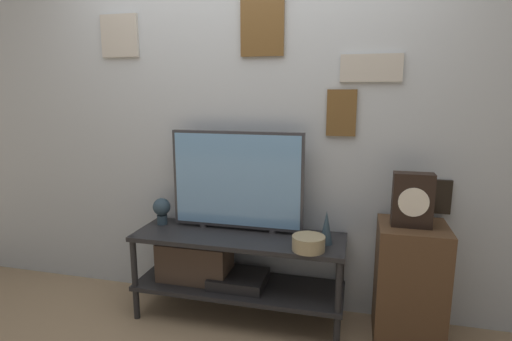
# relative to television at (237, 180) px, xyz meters

# --- Properties ---
(ground_plane) EXTENTS (12.00, 12.00, 0.00)m
(ground_plane) POSITION_rel_television_xyz_m (0.04, -0.36, -0.92)
(ground_plane) COLOR #997F60
(wall_back) EXTENTS (6.40, 0.08, 2.70)m
(wall_back) POSITION_rel_television_xyz_m (0.04, 0.17, 0.43)
(wall_back) COLOR #B2BCC6
(wall_back) RESTS_ON ground_plane
(media_console) EXTENTS (1.37, 0.44, 0.58)m
(media_console) POSITION_rel_television_xyz_m (-0.08, -0.10, -0.55)
(media_console) COLOR #232326
(media_console) RESTS_ON ground_plane
(television) EXTENTS (0.89, 0.05, 0.67)m
(television) POSITION_rel_television_xyz_m (0.00, 0.00, 0.00)
(television) COLOR #333338
(television) RESTS_ON media_console
(vase_slim_bronze) EXTENTS (0.08, 0.08, 0.21)m
(vase_slim_bronze) POSITION_rel_television_xyz_m (0.60, -0.11, -0.24)
(vase_slim_bronze) COLOR #2D4251
(vase_slim_bronze) RESTS_ON media_console
(vase_wide_bowl) EXTENTS (0.19, 0.19, 0.09)m
(vase_wide_bowl) POSITION_rel_television_xyz_m (0.51, -0.24, -0.30)
(vase_wide_bowl) COLOR tan
(vase_wide_bowl) RESTS_ON media_console
(decorative_bust) EXTENTS (0.12, 0.12, 0.19)m
(decorative_bust) POSITION_rel_television_xyz_m (-0.55, -0.01, -0.23)
(decorative_bust) COLOR #2D4251
(decorative_bust) RESTS_ON media_console
(side_table) EXTENTS (0.39, 0.39, 0.72)m
(side_table) POSITION_rel_television_xyz_m (1.10, -0.07, -0.56)
(side_table) COLOR #513823
(side_table) RESTS_ON ground_plane
(mantel_clock) EXTENTS (0.22, 0.11, 0.32)m
(mantel_clock) POSITION_rel_television_xyz_m (1.08, -0.09, -0.04)
(mantel_clock) COLOR black
(mantel_clock) RESTS_ON side_table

